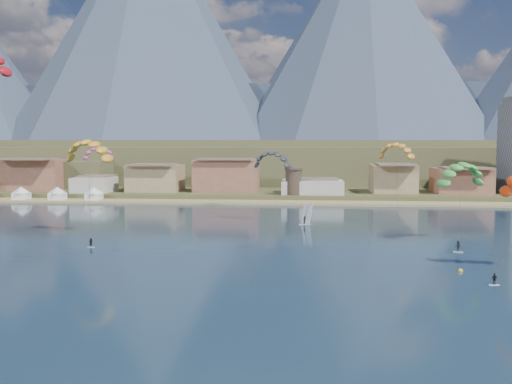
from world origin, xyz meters
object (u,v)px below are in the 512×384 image
watchtower (294,181)px  buoy (460,271)px  kitesurfer_green (461,171)px  kitesurfer_yellow (88,148)px  windsurfer (306,218)px

watchtower → buoy: watchtower is taller
kitesurfer_green → kitesurfer_yellow: bearing=177.7°
kitesurfer_yellow → windsurfer: kitesurfer_yellow is taller
windsurfer → buoy: 50.13m
kitesurfer_yellow → watchtower: bearing=60.3°
windsurfer → kitesurfer_yellow: bearing=-157.8°
kitesurfer_yellow → buoy: (65.61, -27.23, -17.47)m
kitesurfer_yellow → kitesurfer_green: kitesurfer_yellow is taller
watchtower → kitesurfer_green: (32.26, -72.58, 6.96)m
watchtower → windsurfer: watchtower is taller
kitesurfer_green → windsurfer: kitesurfer_green is taller
kitesurfer_green → buoy: bearing=-104.7°
kitesurfer_yellow → buoy: bearing=-22.5°
kitesurfer_yellow → buoy: size_ratio=32.23×
watchtower → kitesurfer_yellow: kitesurfer_yellow is taller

